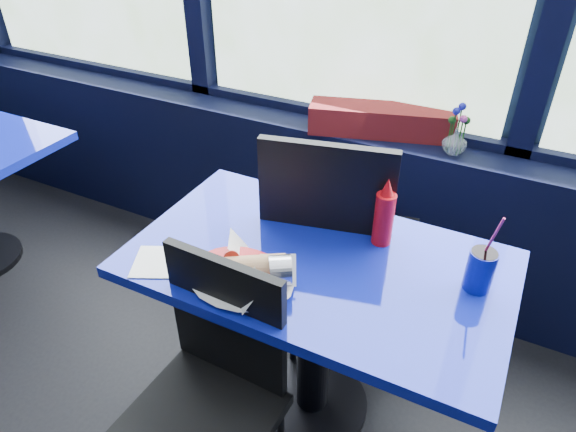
{
  "coord_description": "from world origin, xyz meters",
  "views": [
    {
      "loc": [
        0.79,
        0.83,
        1.79
      ],
      "look_at": [
        0.2,
        1.98,
        0.9
      ],
      "focal_mm": 32.0,
      "sensor_mm": 36.0,
      "label": 1
    }
  ],
  "objects_px": {
    "chair_near_back": "(344,239)",
    "planter_box": "(381,120)",
    "food_basket": "(243,273)",
    "flower_vase": "(455,139)",
    "chair_near_front": "(211,384)",
    "soda_cup": "(480,269)",
    "near_table": "(316,301)",
    "ketchup_bottle": "(384,215)"
  },
  "relations": [
    {
      "from": "chair_near_back",
      "to": "planter_box",
      "type": "bearing_deg",
      "value": -95.83
    },
    {
      "from": "near_table",
      "to": "planter_box",
      "type": "height_order",
      "value": "planter_box"
    },
    {
      "from": "chair_near_front",
      "to": "planter_box",
      "type": "relative_size",
      "value": 1.45
    },
    {
      "from": "flower_vase",
      "to": "soda_cup",
      "type": "relative_size",
      "value": 0.78
    },
    {
      "from": "flower_vase",
      "to": "ketchup_bottle",
      "type": "height_order",
      "value": "flower_vase"
    },
    {
      "from": "ketchup_bottle",
      "to": "flower_vase",
      "type": "bearing_deg",
      "value": 82.28
    },
    {
      "from": "ketchup_bottle",
      "to": "soda_cup",
      "type": "height_order",
      "value": "soda_cup"
    },
    {
      "from": "near_table",
      "to": "flower_vase",
      "type": "xyz_separation_m",
      "value": [
        0.24,
        0.83,
        0.3
      ]
    },
    {
      "from": "soda_cup",
      "to": "planter_box",
      "type": "bearing_deg",
      "value": 125.93
    },
    {
      "from": "chair_near_back",
      "to": "planter_box",
      "type": "height_order",
      "value": "chair_near_back"
    },
    {
      "from": "near_table",
      "to": "flower_vase",
      "type": "height_order",
      "value": "flower_vase"
    },
    {
      "from": "flower_vase",
      "to": "soda_cup",
      "type": "distance_m",
      "value": 0.77
    },
    {
      "from": "chair_near_front",
      "to": "ketchup_bottle",
      "type": "xyz_separation_m",
      "value": [
        0.3,
        0.59,
        0.34
      ]
    },
    {
      "from": "planter_box",
      "to": "ketchup_bottle",
      "type": "xyz_separation_m",
      "value": [
        0.24,
        -0.69,
        -0.01
      ]
    },
    {
      "from": "planter_box",
      "to": "food_basket",
      "type": "xyz_separation_m",
      "value": [
        -0.06,
        -1.08,
        -0.07
      ]
    },
    {
      "from": "soda_cup",
      "to": "chair_near_front",
      "type": "bearing_deg",
      "value": -140.89
    },
    {
      "from": "chair_near_back",
      "to": "soda_cup",
      "type": "xyz_separation_m",
      "value": [
        0.5,
        -0.21,
        0.21
      ]
    },
    {
      "from": "near_table",
      "to": "chair_near_back",
      "type": "xyz_separation_m",
      "value": [
        -0.02,
        0.31,
        0.04
      ]
    },
    {
      "from": "near_table",
      "to": "soda_cup",
      "type": "bearing_deg",
      "value": 11.29
    },
    {
      "from": "flower_vase",
      "to": "planter_box",
      "type": "bearing_deg",
      "value": 172.39
    },
    {
      "from": "chair_near_back",
      "to": "planter_box",
      "type": "relative_size",
      "value": 1.71
    },
    {
      "from": "planter_box",
      "to": "ketchup_bottle",
      "type": "distance_m",
      "value": 0.74
    },
    {
      "from": "food_basket",
      "to": "chair_near_back",
      "type": "bearing_deg",
      "value": 68.53
    },
    {
      "from": "near_table",
      "to": "food_basket",
      "type": "distance_m",
      "value": 0.34
    },
    {
      "from": "near_table",
      "to": "chair_near_back",
      "type": "height_order",
      "value": "chair_near_back"
    },
    {
      "from": "chair_near_front",
      "to": "flower_vase",
      "type": "bearing_deg",
      "value": 74.74
    },
    {
      "from": "food_basket",
      "to": "soda_cup",
      "type": "xyz_separation_m",
      "value": [
        0.62,
        0.3,
        0.03
      ]
    },
    {
      "from": "near_table",
      "to": "chair_near_front",
      "type": "relative_size",
      "value": 1.33
    },
    {
      "from": "planter_box",
      "to": "ketchup_bottle",
      "type": "height_order",
      "value": "ketchup_bottle"
    },
    {
      "from": "chair_near_back",
      "to": "soda_cup",
      "type": "bearing_deg",
      "value": 143.98
    },
    {
      "from": "chair_near_front",
      "to": "chair_near_back",
      "type": "distance_m",
      "value": 0.74
    },
    {
      "from": "flower_vase",
      "to": "ketchup_bottle",
      "type": "distance_m",
      "value": 0.66
    },
    {
      "from": "chair_near_back",
      "to": "food_basket",
      "type": "distance_m",
      "value": 0.56
    },
    {
      "from": "near_table",
      "to": "chair_near_front",
      "type": "xyz_separation_m",
      "value": [
        -0.15,
        -0.41,
        -0.05
      ]
    },
    {
      "from": "chair_near_front",
      "to": "soda_cup",
      "type": "relative_size",
      "value": 3.28
    },
    {
      "from": "near_table",
      "to": "soda_cup",
      "type": "xyz_separation_m",
      "value": [
        0.47,
        0.09,
        0.25
      ]
    },
    {
      "from": "near_table",
      "to": "planter_box",
      "type": "xyz_separation_m",
      "value": [
        -0.09,
        0.87,
        0.29
      ]
    },
    {
      "from": "flower_vase",
      "to": "food_basket",
      "type": "bearing_deg",
      "value": -110.68
    },
    {
      "from": "chair_near_front",
      "to": "soda_cup",
      "type": "height_order",
      "value": "soda_cup"
    },
    {
      "from": "planter_box",
      "to": "food_basket",
      "type": "relative_size",
      "value": 1.96
    },
    {
      "from": "near_table",
      "to": "planter_box",
      "type": "distance_m",
      "value": 0.93
    },
    {
      "from": "chair_near_back",
      "to": "ketchup_bottle",
      "type": "relative_size",
      "value": 4.38
    }
  ]
}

